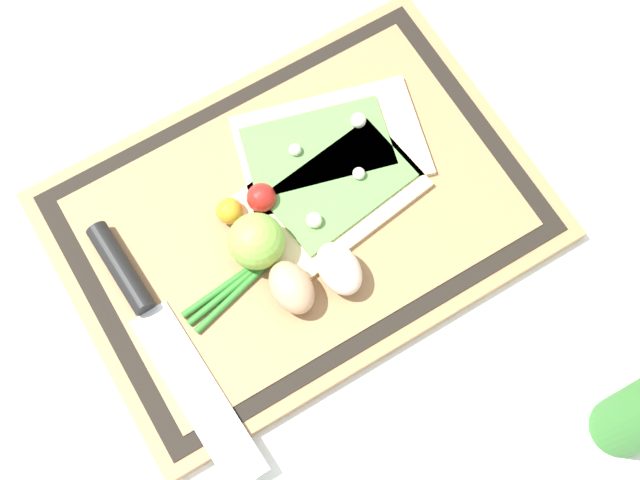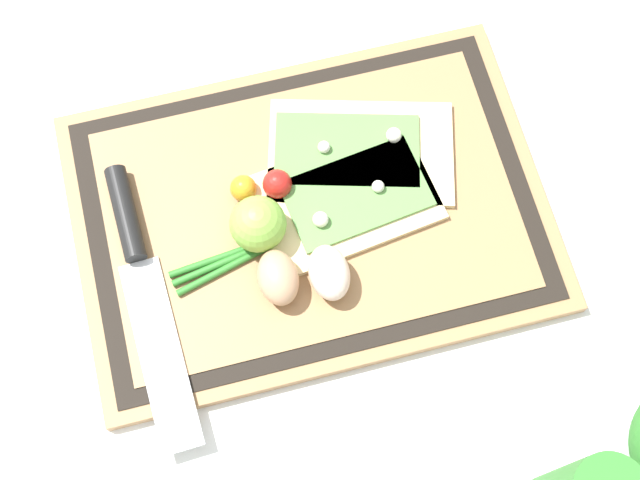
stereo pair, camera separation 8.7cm
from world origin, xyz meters
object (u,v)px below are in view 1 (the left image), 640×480
Objects in this scene: cherry_tomato_yellow at (230,211)px; pizza_slice_far at (332,194)px; knife at (145,307)px; herb_pot at (621,426)px; egg_brown at (291,287)px; egg_pink at (341,268)px; pizza_slice_near at (328,146)px; lime at (256,241)px; cherry_tomato_red at (261,198)px.

pizza_slice_far is at bearing 161.23° from cherry_tomato_yellow.
cherry_tomato_yellow is at bearing -159.82° from knife.
cherry_tomato_yellow is at bearing -63.27° from herb_pot.
knife is (0.22, 0.01, 0.00)m from pizza_slice_far.
pizza_slice_far is 0.79× the size of herb_pot.
egg_brown is 1.00× the size of egg_pink.
knife is at bearing -46.91° from herb_pot.
pizza_slice_far is (0.02, 0.05, 0.00)m from pizza_slice_near.
egg_pink is at bearing 132.67° from lime.
herb_pot is (-0.15, 0.36, 0.05)m from cherry_tomato_red.
herb_pot reaches higher than egg_pink.
herb_pot reaches higher than egg_brown.
cherry_tomato_yellow is at bearing -60.05° from egg_pink.
egg_pink is at bearing 119.95° from cherry_tomato_yellow.
herb_pot is at bearing 119.28° from lime.
cherry_tomato_red is at bearing -67.41° from herb_pot.
egg_pink reaches higher than knife.
cherry_tomato_red is at bearing 172.73° from cherry_tomato_yellow.
lime is at bearing 96.44° from cherry_tomato_yellow.
pizza_slice_far is at bearing -75.52° from herb_pot.
egg_brown is at bearing 96.78° from lime.
cherry_tomato_red is 0.12× the size of herb_pot.
pizza_slice_far is 6.49× the size of cherry_tomato_red.
egg_brown reaches higher than cherry_tomato_yellow.
lime is 0.05m from cherry_tomato_yellow.
egg_pink is 1.88× the size of cherry_tomato_red.
pizza_slice_near is at bearing -167.94° from cherry_tomato_red.
pizza_slice_far is 0.07m from cherry_tomato_red.
cherry_tomato_red is at bearing -24.28° from pizza_slice_far.
herb_pot reaches higher than pizza_slice_far.
pizza_slice_far is at bearing -171.92° from lime.
egg_brown is 2.09× the size of cherry_tomato_yellow.
knife is 1.18× the size of herb_pot.
egg_brown is 1.00× the size of lime.
pizza_slice_far is at bearing -141.68° from egg_brown.
egg_pink is at bearing 64.89° from pizza_slice_far.
cherry_tomato_yellow is at bearing -18.77° from pizza_slice_far.
knife is at bearing 14.41° from cherry_tomato_red.
lime reaches higher than knife.
cherry_tomato_red is at bearing -124.01° from lime.
lime is at bearing 8.08° from pizza_slice_far.
pizza_slice_near is 0.14m from egg_pink.
egg_brown is 0.32m from herb_pot.
pizza_slice_near is at bearing -133.66° from egg_brown.
pizza_slice_near is 0.39m from herb_pot.
knife is at bearing -20.07° from egg_pink.
cherry_tomato_red is at bearing 12.06° from pizza_slice_near.
cherry_tomato_yellow is at bearing 6.84° from pizza_slice_near.
egg_brown and egg_pink have the same top height.
cherry_tomato_yellow is at bearing -7.27° from cherry_tomato_red.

